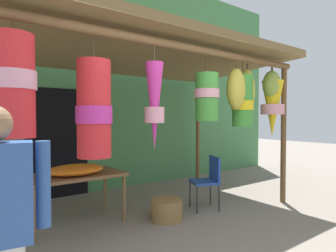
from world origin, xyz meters
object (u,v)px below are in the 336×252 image
flower_heap_on_table (77,170)px  wicker_basket_by_table (167,210)px  folding_chair (209,178)px  display_table (75,179)px

flower_heap_on_table → wicker_basket_by_table: 1.38m
flower_heap_on_table → folding_chair: 2.04m
display_table → flower_heap_on_table: 0.16m
display_table → wicker_basket_by_table: (1.10, -0.65, -0.47)m
wicker_basket_by_table → display_table: bearing=149.5°
flower_heap_on_table → wicker_basket_by_table: flower_heap_on_table is taller
flower_heap_on_table → wicker_basket_by_table: (1.10, -0.58, -0.61)m
folding_chair → flower_heap_on_table: bearing=163.7°
display_table → wicker_basket_by_table: size_ratio=2.80×
folding_chair → wicker_basket_by_table: 0.92m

